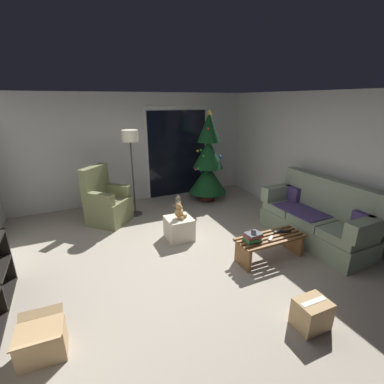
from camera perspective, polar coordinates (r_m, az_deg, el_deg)
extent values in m
plane|color=#9E9384|center=(4.24, -1.02, -14.55)|extent=(7.00, 7.00, 0.00)
cube|color=beige|center=(6.55, -11.99, 9.01)|extent=(5.72, 0.12, 2.50)
cube|color=beige|center=(5.47, 27.67, 5.29)|extent=(0.12, 6.00, 2.50)
cube|color=silver|center=(6.81, -3.11, 8.48)|extent=(1.60, 0.02, 2.20)
cube|color=black|center=(6.80, -3.05, 8.04)|extent=(1.50, 0.02, 2.10)
cube|color=gray|center=(5.17, 24.16, -7.65)|extent=(0.80, 1.91, 0.34)
cube|color=gray|center=(4.74, 30.03, -7.85)|extent=(0.69, 0.61, 0.14)
cube|color=gray|center=(5.06, 24.37, -5.27)|extent=(0.69, 0.61, 0.14)
cube|color=gray|center=(5.44, 19.49, -2.97)|extent=(0.69, 0.61, 0.14)
cube|color=gray|center=(5.18, 27.24, -0.77)|extent=(0.24, 1.90, 0.60)
cube|color=gray|center=(4.56, 33.14, -6.55)|extent=(0.76, 0.21, 0.28)
cube|color=gray|center=(5.55, 18.09, -0.07)|extent=(0.76, 0.21, 0.28)
cube|color=#47386B|center=(5.16, 22.27, -3.55)|extent=(0.62, 0.91, 0.02)
cube|color=#47386B|center=(4.76, 32.47, -5.39)|extent=(0.13, 0.32, 0.28)
cube|color=#47386B|center=(5.54, 20.48, -0.35)|extent=(0.13, 0.32, 0.28)
cube|color=brown|center=(4.20, 17.88, -10.28)|extent=(1.10, 0.05, 0.04)
cube|color=brown|center=(4.25, 17.09, -9.78)|extent=(1.10, 0.05, 0.04)
cube|color=brown|center=(4.31, 16.32, -9.30)|extent=(1.10, 0.05, 0.04)
cube|color=brown|center=(4.37, 15.57, -8.83)|extent=(1.10, 0.05, 0.04)
cube|color=brown|center=(4.43, 14.84, -8.37)|extent=(1.10, 0.05, 0.04)
cube|color=brown|center=(4.13, 10.74, -13.16)|extent=(0.05, 0.36, 0.34)
cube|color=brown|center=(4.71, 20.73, -9.88)|extent=(0.05, 0.36, 0.34)
cube|color=#ADADB2|center=(4.23, 16.35, -9.41)|extent=(0.15, 0.13, 0.02)
cube|color=black|center=(4.50, 19.21, -7.92)|extent=(0.16, 0.09, 0.02)
cube|color=#333338|center=(4.48, 17.76, -7.90)|extent=(0.16, 0.06, 0.02)
cube|color=#337042|center=(4.11, 12.67, -9.92)|extent=(0.24, 0.19, 0.03)
cube|color=#337042|center=(4.08, 12.60, -9.51)|extent=(0.23, 0.23, 0.04)
cube|color=#A32D28|center=(4.07, 12.81, -8.99)|extent=(0.26, 0.20, 0.03)
cube|color=#4C4C51|center=(4.05, 12.87, -8.66)|extent=(0.23, 0.19, 0.03)
cube|color=black|center=(4.04, 12.93, -8.42)|extent=(0.14, 0.16, 0.01)
cylinder|color=#4C1E19|center=(6.62, 3.29, -1.27)|extent=(0.36, 0.36, 0.10)
cylinder|color=brown|center=(6.59, 3.31, -0.37)|extent=(0.08, 0.08, 0.12)
cone|color=#0F3819|center=(6.47, 3.37, 2.90)|extent=(0.89, 0.89, 0.66)
cone|color=#0F3819|center=(6.33, 3.48, 8.13)|extent=(0.70, 0.70, 0.66)
cone|color=#0F3819|center=(6.24, 3.59, 13.56)|extent=(0.52, 0.52, 0.66)
sphere|color=#1E8C33|center=(6.15, 1.36, 4.97)|extent=(0.06, 0.06, 0.06)
sphere|color=blue|center=(6.77, 1.98, 4.42)|extent=(0.06, 0.06, 0.06)
sphere|color=white|center=(6.77, 3.69, 5.08)|extent=(0.06, 0.06, 0.06)
sphere|color=gold|center=(6.39, 1.22, 8.72)|extent=(0.06, 0.06, 0.06)
sphere|color=#1E8C33|center=(6.33, 6.58, 3.24)|extent=(0.06, 0.06, 0.06)
sphere|color=#B233A5|center=(6.18, 5.24, 10.61)|extent=(0.06, 0.06, 0.06)
sphere|color=red|center=(6.22, 0.80, 4.80)|extent=(0.06, 0.06, 0.06)
sphere|color=#1E8C33|center=(6.09, 2.40, 7.62)|extent=(0.06, 0.06, 0.06)
sphere|color=red|center=(6.10, 3.41, 13.26)|extent=(0.06, 0.06, 0.06)
sphere|color=blue|center=(6.35, 6.08, 7.25)|extent=(0.06, 0.06, 0.06)
sphere|color=#1E8C33|center=(6.14, 1.88, 8.87)|extent=(0.06, 0.06, 0.06)
sphere|color=#B233A5|center=(6.70, 4.46, 6.03)|extent=(0.06, 0.06, 0.06)
sphere|color=#B233A5|center=(6.44, 4.88, 10.69)|extent=(0.06, 0.06, 0.06)
sphere|color=blue|center=(6.28, 5.96, 7.57)|extent=(0.06, 0.06, 0.06)
cone|color=#EAD14C|center=(6.22, 3.65, 16.59)|extent=(0.14, 0.14, 0.12)
cube|color=olive|center=(5.65, -16.98, -4.66)|extent=(0.96, 0.96, 0.31)
cube|color=olive|center=(5.56, -17.22, -2.35)|extent=(0.96, 0.96, 0.18)
cube|color=olive|center=(5.59, -19.88, 1.93)|extent=(0.58, 0.60, 0.64)
cube|color=olive|center=(5.70, -15.63, 0.46)|extent=(0.52, 0.50, 0.22)
cube|color=olive|center=(5.27, -19.00, -1.38)|extent=(0.52, 0.50, 0.22)
cylinder|color=#2D2D30|center=(5.94, -11.83, -4.54)|extent=(0.28, 0.28, 0.02)
cylinder|color=#2D2D30|center=(5.67, -12.36, 2.77)|extent=(0.03, 0.03, 1.55)
cylinder|color=beige|center=(5.50, -13.02, 11.55)|extent=(0.32, 0.32, 0.22)
cube|color=beige|center=(4.78, -2.74, -7.70)|extent=(0.44, 0.44, 0.40)
cylinder|color=tan|center=(4.69, -1.86, -5.06)|extent=(0.12, 0.12, 0.06)
cylinder|color=tan|center=(4.61, -2.40, -5.52)|extent=(0.12, 0.12, 0.06)
sphere|color=tan|center=(4.65, -2.80, -4.41)|extent=(0.15, 0.15, 0.15)
sphere|color=tan|center=(4.60, -2.82, -3.05)|extent=(0.11, 0.11, 0.11)
sphere|color=tan|center=(4.59, -2.27, -3.26)|extent=(0.04, 0.04, 0.04)
sphere|color=tan|center=(4.62, -2.62, -2.35)|extent=(0.04, 0.04, 0.04)
sphere|color=tan|center=(4.56, -3.05, -2.67)|extent=(0.04, 0.04, 0.04)
sphere|color=tan|center=(4.70, -2.19, -4.02)|extent=(0.06, 0.06, 0.06)
sphere|color=tan|center=(4.58, -2.98, -4.66)|extent=(0.06, 0.06, 0.06)
cylinder|color=beige|center=(6.16, -3.21, -3.05)|extent=(0.11, 0.07, 0.06)
cylinder|color=beige|center=(6.25, -3.57, -2.74)|extent=(0.11, 0.07, 0.06)
sphere|color=beige|center=(6.20, -2.89, -2.23)|extent=(0.15, 0.15, 0.15)
sphere|color=beige|center=(6.16, -2.91, -1.20)|extent=(0.11, 0.11, 0.11)
sphere|color=#F4E5C1|center=(6.14, -3.33, -1.35)|extent=(0.04, 0.04, 0.04)
sphere|color=beige|center=(6.11, -2.78, -0.90)|extent=(0.04, 0.04, 0.04)
sphere|color=beige|center=(6.17, -3.05, -0.68)|extent=(0.04, 0.04, 0.04)
sphere|color=beige|center=(6.13, -2.80, -2.39)|extent=(0.06, 0.06, 0.06)
sphere|color=beige|center=(6.25, -3.32, -1.96)|extent=(0.06, 0.06, 0.06)
cube|color=tan|center=(3.42, 23.97, -22.54)|extent=(0.36, 0.29, 0.33)
cube|color=beige|center=(3.32, 24.37, -20.36)|extent=(0.31, 0.07, 0.00)
cube|color=tan|center=(3.26, -29.20, -26.03)|extent=(0.43, 0.32, 0.33)
cube|color=tan|center=(3.28, -29.40, -21.40)|extent=(0.40, 0.11, 0.06)
cube|color=tan|center=(3.00, -30.22, -26.00)|extent=(0.40, 0.11, 0.06)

